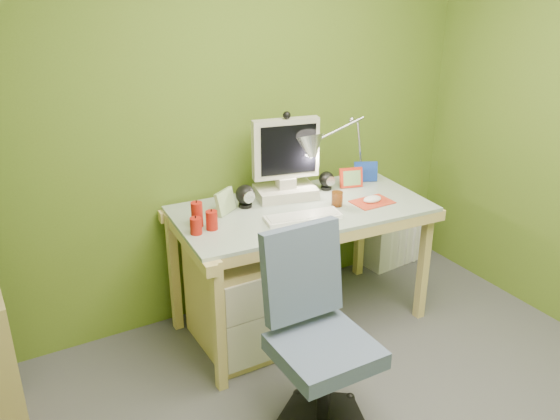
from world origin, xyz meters
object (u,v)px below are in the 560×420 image
desk_lamp (351,135)px  task_chair (325,350)px  radiator (395,234)px  monitor (286,157)px  desk (301,267)px

desk_lamp → task_chair: bearing=-119.9°
radiator → monitor: bearing=-177.0°
monitor → task_chair: size_ratio=0.55×
desk_lamp → radiator: (0.53, 0.14, -0.84)m
desk_lamp → radiator: bearing=24.9°
desk → radiator: bearing=22.3°
desk → desk_lamp: size_ratio=2.29×
desk → monitor: size_ratio=2.93×
desk → radiator: (0.98, 0.32, -0.16)m
monitor → desk_lamp: bearing=12.3°
desk_lamp → desk: bearing=-148.1°
task_chair → radiator: 1.76m
task_chair → desk_lamp: bearing=50.2°
monitor → radiator: bearing=20.5°
desk_lamp → radiator: 1.00m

